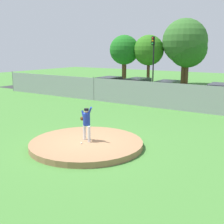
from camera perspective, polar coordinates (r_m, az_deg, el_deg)
name	(u,v)px	position (r m, az deg, el deg)	size (l,w,h in m)	color
ground_plane	(146,120)	(18.46, 6.68, -1.64)	(80.00, 80.00, 0.00)	#427A33
asphalt_strip	(192,101)	(26.18, 15.16, 2.12)	(44.00, 7.00, 0.01)	#2B2B2D
pitchers_mound	(86,144)	(13.54, -4.97, -6.17)	(5.14, 5.14, 0.26)	#99704C
pitcher_youth	(86,121)	(13.32, -4.98, -1.75)	(0.77, 0.32, 1.63)	silver
baseball	(81,143)	(13.13, -5.94, -6.01)	(0.07, 0.07, 0.07)	white
chainlink_fence	(172,96)	(21.85, 11.52, 2.96)	(35.59, 0.07, 2.05)	gray
parked_car_silver	(219,94)	(25.84, 20.10, 3.36)	(1.97, 4.42, 1.57)	#B7BABF
parked_car_teal	(167,90)	(26.42, 10.61, 4.13)	(1.95, 4.36, 1.63)	#146066
parked_car_slate	(109,85)	(29.85, -0.53, 5.22)	(2.00, 4.42, 1.60)	slate
parked_car_red	(137,87)	(28.15, 4.91, 4.80)	(2.00, 4.62, 1.64)	#A81919
traffic_cone_orange	(183,102)	(23.88, 13.68, 1.89)	(0.40, 0.40, 0.55)	orange
traffic_light_near	(153,54)	(31.87, 7.98, 11.00)	(0.28, 0.46, 5.63)	black
tree_bushy_near	(124,50)	(38.50, 2.39, 11.87)	(3.75, 3.75, 6.11)	#4C331E
tree_tall_centre	(149,50)	(37.65, 7.14, 11.76)	(3.76, 3.76, 6.07)	#4C331E
tree_leaning_west	(185,41)	(37.27, 13.92, 13.14)	(5.36, 5.36, 7.94)	#4C331E
tree_broad_left	(188,48)	(37.07, 14.45, 11.84)	(4.59, 4.59, 6.72)	#4C331E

